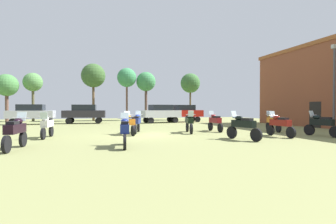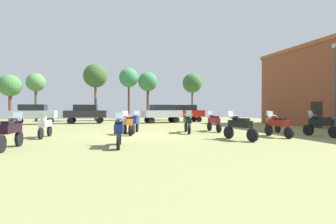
{
  "view_description": "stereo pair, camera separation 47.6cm",
  "coord_description": "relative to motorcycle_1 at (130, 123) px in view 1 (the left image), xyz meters",
  "views": [
    {
      "loc": [
        -2.81,
        -15.67,
        1.68
      ],
      "look_at": [
        3.48,
        6.36,
        1.31
      ],
      "focal_mm": 27.6,
      "sensor_mm": 36.0,
      "label": 1
    },
    {
      "loc": [
        -2.35,
        -15.8,
        1.68
      ],
      "look_at": [
        3.48,
        6.36,
        1.31
      ],
      "focal_mm": 27.6,
      "sensor_mm": 36.0,
      "label": 2
    }
  ],
  "objects": [
    {
      "name": "ground_plane",
      "position": [
        0.72,
        -0.29,
        -0.73
      ],
      "size": [
        44.0,
        52.0,
        0.02
      ],
      "color": "olive"
    },
    {
      "name": "motorcycle_1",
      "position": [
        0.0,
        0.0,
        0.0
      ],
      "size": [
        0.64,
        2.11,
        1.46
      ],
      "rotation": [
        0.0,
        0.0,
        0.13
      ],
      "color": "black",
      "rests_on": "ground"
    },
    {
      "name": "motorcycle_2",
      "position": [
        8.18,
        -3.47,
        0.01
      ],
      "size": [
        0.62,
        2.26,
        1.47
      ],
      "rotation": [
        0.0,
        0.0,
        0.04
      ],
      "color": "black",
      "rests_on": "ground"
    },
    {
      "name": "motorcycle_4",
      "position": [
        -5.1,
        -4.48,
        0.02
      ],
      "size": [
        0.62,
        2.29,
        1.49
      ],
      "rotation": [
        0.0,
        0.0,
        -0.1
      ],
      "color": "black",
      "rests_on": "ground"
    },
    {
      "name": "motorcycle_5",
      "position": [
        10.02,
        -0.54,
        -0.0
      ],
      "size": [
        0.73,
        2.11,
        1.45
      ],
      "rotation": [
        0.0,
        0.0,
        -0.22
      ],
      "color": "black",
      "rests_on": "ground"
    },
    {
      "name": "motorcycle_6",
      "position": [
        10.61,
        -4.01,
        0.01
      ],
      "size": [
        0.72,
        2.16,
        1.49
      ],
      "rotation": [
        0.0,
        0.0,
        0.21
      ],
      "color": "black",
      "rests_on": "ground"
    },
    {
      "name": "motorcycle_8",
      "position": [
        -4.6,
        -0.5,
        -0.0
      ],
      "size": [
        0.62,
        2.11,
        1.45
      ],
      "rotation": [
        0.0,
        0.0,
        3.03
      ],
      "color": "black",
      "rests_on": "ground"
    },
    {
      "name": "motorcycle_9",
      "position": [
        0.63,
        1.02,
        0.0
      ],
      "size": [
        0.83,
        2.14,
        1.46
      ],
      "rotation": [
        0.0,
        0.0,
        -0.29
      ],
      "color": "black",
      "rests_on": "ground"
    },
    {
      "name": "motorcycle_10",
      "position": [
        3.94,
        0.03,
        0.02
      ],
      "size": [
        0.72,
        2.25,
        1.49
      ],
      "rotation": [
        0.0,
        0.0,
        2.95
      ],
      "color": "black",
      "rests_on": "ground"
    },
    {
      "name": "motorcycle_11",
      "position": [
        6.08,
        0.57,
        -0.01
      ],
      "size": [
        0.62,
        2.1,
        1.45
      ],
      "rotation": [
        0.0,
        0.0,
        0.02
      ],
      "color": "black",
      "rests_on": "ground"
    },
    {
      "name": "motorcycle_12",
      "position": [
        -0.85,
        -4.95,
        -0.0
      ],
      "size": [
        0.62,
        2.12,
        1.45
      ],
      "rotation": [
        0.0,
        0.0,
        -0.11
      ],
      "color": "black",
      "rests_on": "ground"
    },
    {
      "name": "motorcycle_13",
      "position": [
        5.31,
        -4.21,
        0.02
      ],
      "size": [
        0.85,
        2.19,
        1.5
      ],
      "rotation": [
        0.0,
        0.0,
        0.3
      ],
      "color": "black",
      "rests_on": "ground"
    },
    {
      "name": "car_1",
      "position": [
        -3.11,
        12.76,
        0.45
      ],
      "size": [
        4.44,
        2.16,
        2.0
      ],
      "rotation": [
        0.0,
        0.0,
        1.49
      ],
      "color": "black",
      "rests_on": "ground"
    },
    {
      "name": "car_2",
      "position": [
        7.96,
        12.56,
        0.45
      ],
      "size": [
        4.37,
        1.97,
        2.0
      ],
      "rotation": [
        0.0,
        0.0,
        1.61
      ],
      "color": "black",
      "rests_on": "ground"
    },
    {
      "name": "car_3",
      "position": [
        -8.18,
        12.52,
        0.45
      ],
      "size": [
        4.35,
        1.92,
        2.0
      ],
      "rotation": [
        0.0,
        0.0,
        1.54
      ],
      "color": "black",
      "rests_on": "ground"
    },
    {
      "name": "car_4",
      "position": [
        4.98,
        11.74,
        0.45
      ],
      "size": [
        4.55,
        2.53,
        2.0
      ],
      "rotation": [
        0.0,
        0.0,
        1.75
      ],
      "color": "black",
      "rests_on": "ground"
    },
    {
      "name": "tree_1",
      "position": [
        -9.34,
        18.98,
        4.01
      ],
      "size": [
        2.26,
        2.26,
        5.95
      ],
      "color": "brown",
      "rests_on": "ground"
    },
    {
      "name": "tree_3",
      "position": [
        10.69,
        17.56,
        4.33
      ],
      "size": [
        2.69,
        2.69,
        6.43
      ],
      "color": "brown",
      "rests_on": "ground"
    },
    {
      "name": "tree_4",
      "position": [
        4.56,
        18.08,
        4.36
      ],
      "size": [
        2.57,
        2.57,
        6.46
      ],
      "color": "brown",
      "rests_on": "ground"
    },
    {
      "name": "tree_5",
      "position": [
        2.01,
        18.15,
        4.86
      ],
      "size": [
        2.5,
        2.5,
        6.89
      ],
      "color": "brown",
      "rests_on": "ground"
    },
    {
      "name": "tree_6",
      "position": [
        -2.22,
        18.05,
        4.98
      ],
      "size": [
        3.0,
        3.0,
        7.25
      ],
      "color": "brown",
      "rests_on": "ground"
    },
    {
      "name": "tree_7",
      "position": [
        -11.92,
        18.06,
        3.52
      ],
      "size": [
        2.56,
        2.56,
        5.59
      ],
      "color": "brown",
      "rests_on": "ground"
    },
    {
      "name": "lamp_post",
      "position": [
        15.09,
        -0.88,
        2.85
      ],
      "size": [
        0.44,
        0.24,
        6.36
      ],
      "color": "#47474C",
      "rests_on": "ground"
    }
  ]
}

